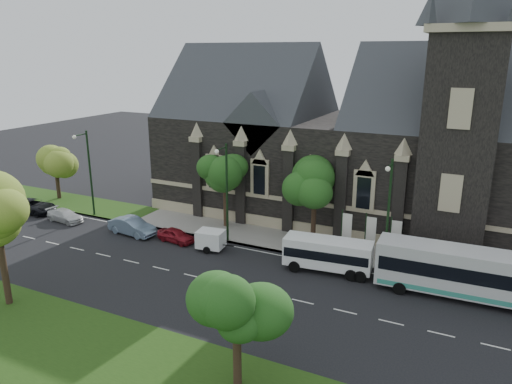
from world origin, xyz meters
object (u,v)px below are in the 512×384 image
Objects in this scene: tree_walk_far at (57,160)px; tree_park_near at (1,214)px; tree_walk_right at (318,180)px; shuttle_bus at (328,253)px; sedan at (132,226)px; car_far_white at (65,216)px; car_far_black at (32,206)px; car_far_red at (176,235)px; tree_walk_left at (228,170)px; box_trailer at (211,239)px; car_far_grey at (1,199)px; banner_flag_center at (369,232)px; street_lamp_near at (388,210)px; tree_park_east at (241,304)px; tour_coach at (468,273)px; street_lamp_far at (88,169)px; banner_flag_right at (394,236)px; banner_flag_left at (345,228)px; street_lamp_mid at (226,188)px.

tree_park_near is at bearing -49.72° from tree_walk_far.
tree_walk_right is (14.98, 19.48, -0.60)m from tree_park_near.
sedan is at bearing 175.53° from shuttle_bus.
car_far_black is (-5.23, 0.46, 0.12)m from car_far_white.
car_far_white is at bearing -100.64° from car_far_black.
tree_walk_left is at bearing -16.12° from car_far_red.
box_trailer is 0.78× the size of car_far_grey.
banner_flag_center is (14.08, -1.70, -3.35)m from tree_walk_left.
street_lamp_near is 1.84× the size of sedan.
tree_park_east is at bearing -61.01° from box_trailer.
tree_walk_left is at bearing 164.29° from tour_coach.
tree_park_near is 1.99× the size of car_far_grey.
tree_park_east is at bearing -29.84° from tree_walk_far.
car_far_red is (-14.34, 14.50, -4.00)m from tree_park_east.
car_far_white is at bearing 152.97° from tree_park_east.
box_trailer is 27.60m from car_far_grey.
car_far_red is (-14.19, -0.22, -0.90)m from shuttle_bus.
box_trailer is at bearing -75.97° from tree_walk_left.
tree_walk_far is (-31.04, -0.54, -1.20)m from tree_walk_right.
street_lamp_near is 30.00m from street_lamp_far.
tree_park_near is 1.23× the size of shuttle_bus.
tree_walk_left reaches higher than tree_park_east.
tree_walk_right is at bearing 98.42° from tree_park_east.
tree_walk_far is at bearing 54.50° from car_far_white.
tree_park_east is 36.15m from car_far_black.
car_far_grey is (-47.97, 0.01, -1.23)m from tour_coach.
tree_park_near reaches higher than banner_flag_right.
tree_walk_left is at bearing -64.47° from car_far_white.
tree_walk_left is (-9.01, -0.01, -0.08)m from tree_walk_right.
shuttle_bus is at bearing -122.04° from banner_flag_center.
tree_park_east reaches higher than banner_flag_left.
street_lamp_far reaches higher than tour_coach.
tour_coach is at bearing -4.77° from street_lamp_mid.
box_trailer is at bearing -159.28° from banner_flag_left.
street_lamp_near is at bearing -87.01° from car_far_grey.
banner_flag_right reaches higher than car_far_grey.
banner_flag_left is at bearing 79.93° from shuttle_bus.
tour_coach is 2.52× the size of sedan.
tree_park_east is 41.08m from car_far_grey.
box_trailer is 0.69× the size of sedan.
car_far_white is (-8.52, -0.13, -0.19)m from sedan.
tour_coach is 42.71m from car_far_black.
street_lamp_mid reaches higher than tour_coach.
tree_walk_right is 1.86× the size of car_far_white.
car_far_white is at bearing -175.78° from street_lamp_near.
street_lamp_far is at bearing -165.74° from tree_walk_left.
banner_flag_center is at bearing 0.00° from banner_flag_left.
street_lamp_near reaches higher than sedan.
car_far_white is (-29.73, -4.23, -1.77)m from banner_flag_center.
sedan is (7.07, -2.19, -4.31)m from street_lamp_far.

